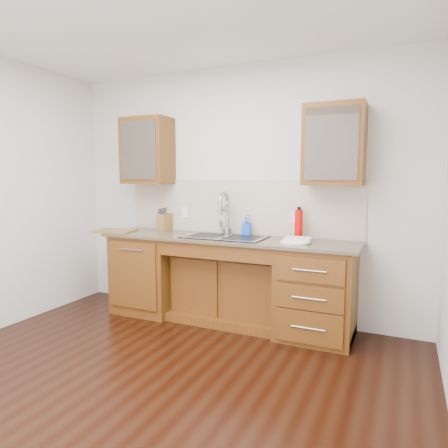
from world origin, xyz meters
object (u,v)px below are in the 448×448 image
at_px(water_bottle, 299,225).
at_px(plate, 295,242).
at_px(soap_bottle, 246,226).
at_px(knife_block, 164,222).
at_px(cutting_board, 115,231).

bearing_deg(water_bottle, plate, -84.27).
bearing_deg(soap_bottle, knife_block, 166.80).
bearing_deg(water_bottle, knife_block, 179.00).
relative_size(plate, cutting_board, 0.63).
relative_size(soap_bottle, water_bottle, 0.66).
relative_size(soap_bottle, knife_block, 1.00).
height_order(water_bottle, cutting_board, water_bottle).
distance_m(knife_block, cutting_board, 0.57).
xyz_separation_m(plate, knife_block, (-1.62, 0.27, 0.09)).
bearing_deg(soap_bottle, water_bottle, -19.09).
distance_m(water_bottle, cutting_board, 2.07).
height_order(soap_bottle, water_bottle, water_bottle).
bearing_deg(knife_block, water_bottle, 0.94).
bearing_deg(plate, soap_bottle, 154.26).
relative_size(plate, knife_block, 1.40).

